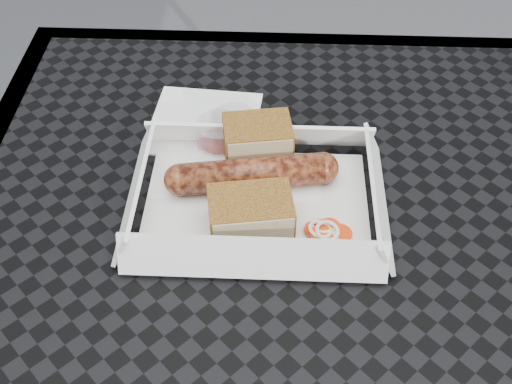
% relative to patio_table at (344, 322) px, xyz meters
% --- Properties ---
extents(patio_table, '(0.80, 0.80, 0.74)m').
position_rel_patio_table_xyz_m(patio_table, '(0.00, 0.00, 0.00)').
color(patio_table, black).
rests_on(patio_table, ground).
extents(food_tray, '(0.22, 0.15, 0.00)m').
position_rel_patio_table_xyz_m(food_tray, '(-0.09, 0.08, 0.08)').
color(food_tray, white).
rests_on(food_tray, patio_table).
extents(bratwurst, '(0.17, 0.06, 0.03)m').
position_rel_patio_table_xyz_m(bratwurst, '(-0.10, 0.11, 0.10)').
color(bratwurst, brown).
rests_on(bratwurst, food_tray).
extents(bread_near, '(0.08, 0.06, 0.04)m').
position_rel_patio_table_xyz_m(bread_near, '(-0.09, 0.15, 0.10)').
color(bread_near, brown).
rests_on(bread_near, food_tray).
extents(bread_far, '(0.08, 0.06, 0.04)m').
position_rel_patio_table_xyz_m(bread_far, '(-0.09, 0.05, 0.10)').
color(bread_far, brown).
rests_on(bread_far, food_tray).
extents(veg_garnish, '(0.03, 0.03, 0.00)m').
position_rel_patio_table_xyz_m(veg_garnish, '(-0.02, 0.04, 0.08)').
color(veg_garnish, '#E83A0A').
rests_on(veg_garnish, food_tray).
extents(napkin, '(0.13, 0.13, 0.00)m').
position_rel_patio_table_xyz_m(napkin, '(-0.16, 0.21, 0.08)').
color(napkin, white).
rests_on(napkin, patio_table).
extents(condiment_cup_sauce, '(0.05, 0.05, 0.03)m').
position_rel_patio_table_xyz_m(condiment_cup_sauce, '(-0.13, 0.17, 0.09)').
color(condiment_cup_sauce, '#980D0B').
rests_on(condiment_cup_sauce, patio_table).
extents(condiment_cup_empty, '(0.05, 0.05, 0.03)m').
position_rel_patio_table_xyz_m(condiment_cup_empty, '(-0.12, 0.18, 0.09)').
color(condiment_cup_empty, silver).
rests_on(condiment_cup_empty, patio_table).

